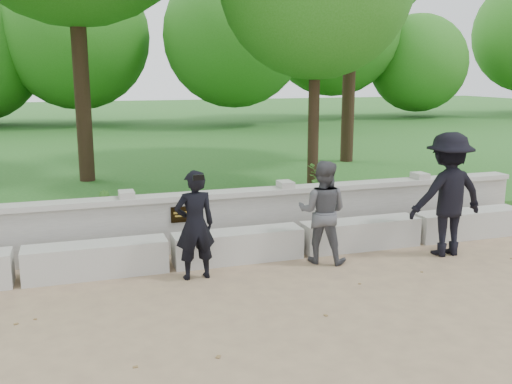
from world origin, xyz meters
The scene contains 9 objects.
ground centered at (0.00, 0.00, 0.00)m, with size 80.00×80.00×0.00m, color #A08562.
lawn centered at (0.00, 14.00, 0.12)m, with size 40.00×22.00×0.25m, color #1F591A.
concrete_bench centered at (0.00, 1.90, 0.22)m, with size 11.90×0.45×0.45m.
parapet_wall centered at (0.00, 2.60, 0.46)m, with size 12.50×0.35×0.90m.
man_main centered at (0.26, 1.38, 0.74)m, with size 0.55×0.50×1.47m.
visitor_left centered at (2.15, 1.49, 0.74)m, with size 0.91×0.87×1.49m.
visitor_mid centered at (4.06, 1.23, 0.93)m, with size 1.21×0.71×1.85m.
shrub_b centered at (-0.80, 3.79, 0.52)m, with size 0.29×0.24×0.53m, color #3D7929.
shrub_c centered at (3.64, 4.85, 0.55)m, with size 0.53×0.46×0.59m, color #3D7929.
Camera 1 is at (-1.23, -5.77, 2.71)m, focal length 40.00 mm.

